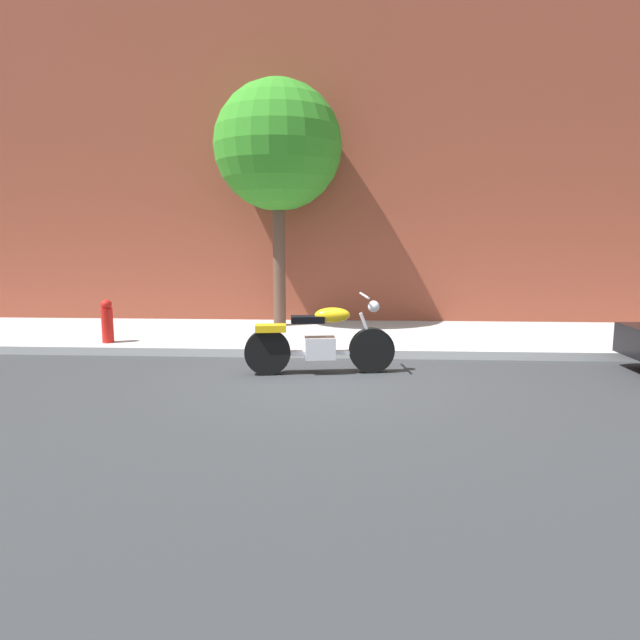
{
  "coord_description": "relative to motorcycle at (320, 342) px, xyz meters",
  "views": [
    {
      "loc": [
        0.43,
        -7.82,
        2.0
      ],
      "look_at": [
        -0.02,
        0.28,
        0.8
      ],
      "focal_mm": 31.75,
      "sensor_mm": 36.0,
      "label": 1
    }
  ],
  "objects": [
    {
      "name": "fire_hydrant",
      "position": [
        -3.84,
        1.51,
        -0.01
      ],
      "size": [
        0.2,
        0.2,
        0.91
      ],
      "color": "red",
      "rests_on": "ground"
    },
    {
      "name": "building_facade",
      "position": [
        0.03,
        4.65,
        4.17
      ],
      "size": [
        22.09,
        0.5,
        9.28
      ],
      "primitive_type": "cube",
      "color": "brown",
      "rests_on": "ground"
    },
    {
      "name": "sidewalk",
      "position": [
        0.03,
        2.73,
        -0.4
      ],
      "size": [
        22.09,
        3.35,
        0.14
      ],
      "primitive_type": "cube",
      "color": "#B2B2B2",
      "rests_on": "ground"
    },
    {
      "name": "motorcycle",
      "position": [
        0.0,
        0.0,
        0.0
      ],
      "size": [
        2.2,
        0.7,
        1.17
      ],
      "color": "black",
      "rests_on": "ground"
    },
    {
      "name": "ground_plane",
      "position": [
        0.03,
        -0.29,
        -0.47
      ],
      "size": [
        60.0,
        60.0,
        0.0
      ],
      "primitive_type": "plane",
      "color": "#303335"
    },
    {
      "name": "street_tree",
      "position": [
        -1.05,
        3.62,
        3.31
      ],
      "size": [
        2.59,
        2.59,
        5.11
      ],
      "color": "brown",
      "rests_on": "ground"
    }
  ]
}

